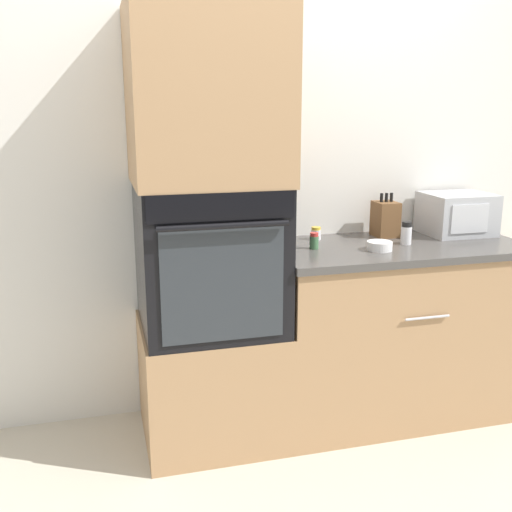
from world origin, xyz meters
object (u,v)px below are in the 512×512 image
object	(u,v)px
condiment_jar_mid	(406,233)
bowl	(380,246)
wall_oven	(209,256)
condiment_jar_near	(316,233)
microwave	(457,214)
knife_block	(385,219)
condiment_jar_far	(314,241)

from	to	relation	value
condiment_jar_mid	bowl	bearing A→B (deg)	-155.21
wall_oven	condiment_jar_near	xyz separation A→B (m)	(0.58, 0.20, 0.03)
microwave	condiment_jar_near	distance (m)	0.77
microwave	condiment_jar_mid	size ratio (longest dim) A/B	3.04
knife_block	condiment_jar_near	size ratio (longest dim) A/B	3.51
knife_block	bowl	bearing A→B (deg)	-120.89
wall_oven	microwave	xyz separation A→B (m)	(1.34, 0.14, 0.11)
microwave	condiment_jar_near	xyz separation A→B (m)	(-0.76, 0.06, -0.08)
microwave	condiment_jar_mid	world-z (taller)	microwave
microwave	bowl	bearing A→B (deg)	-156.89
condiment_jar_mid	condiment_jar_far	distance (m)	0.47
wall_oven	microwave	bearing A→B (deg)	6.05
microwave	knife_block	size ratio (longest dim) A/B	1.50
knife_block	condiment_jar_far	size ratio (longest dim) A/B	2.89
condiment_jar_near	knife_block	bearing A→B (deg)	-2.67
condiment_jar_mid	microwave	bearing A→B (deg)	22.27
microwave	knife_block	distance (m)	0.39
condiment_jar_near	condiment_jar_far	distance (m)	0.20
microwave	bowl	size ratio (longest dim) A/B	2.82
condiment_jar_mid	condiment_jar_near	bearing A→B (deg)	151.66
microwave	condiment_jar_far	bearing A→B (deg)	-171.20
wall_oven	condiment_jar_near	world-z (taller)	wall_oven
wall_oven	knife_block	distance (m)	0.98
microwave	wall_oven	bearing A→B (deg)	-173.95
condiment_jar_far	wall_oven	bearing A→B (deg)	-178.59
microwave	condiment_jar_far	world-z (taller)	microwave
condiment_jar_far	condiment_jar_mid	bearing A→B (deg)	-2.73
knife_block	bowl	world-z (taller)	knife_block
bowl	condiment_jar_far	world-z (taller)	condiment_jar_far
microwave	condiment_jar_near	size ratio (longest dim) A/B	5.25
wall_oven	bowl	distance (m)	0.80
microwave	condiment_jar_mid	xyz separation A→B (m)	(-0.37, -0.15, -0.05)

